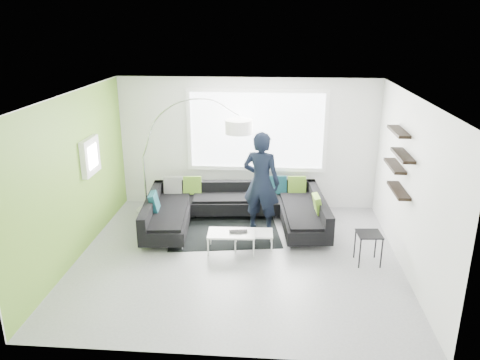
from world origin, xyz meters
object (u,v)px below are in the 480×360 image
(person, at_px, (261,182))
(laptop, at_px, (238,233))
(sectional_sofa, at_px, (235,212))
(coffee_table, at_px, (243,240))
(side_table, at_px, (368,248))
(arc_lamp, at_px, (143,156))

(person, distance_m, laptop, 1.18)
(person, bearing_deg, sectional_sofa, 7.04)
(coffee_table, relative_size, laptop, 3.07)
(coffee_table, bearing_deg, side_table, -11.50)
(arc_lamp, relative_size, side_table, 4.55)
(arc_lamp, xyz_separation_m, laptop, (2.11, -1.69, -0.87))
(person, bearing_deg, side_table, 164.00)
(coffee_table, xyz_separation_m, person, (0.29, 0.83, 0.81))
(side_table, xyz_separation_m, laptop, (-2.20, 0.23, 0.09))
(arc_lamp, distance_m, side_table, 4.82)
(arc_lamp, height_order, person, arc_lamp)
(coffee_table, bearing_deg, person, 68.11)
(coffee_table, bearing_deg, arc_lamp, 141.53)
(sectional_sofa, bearing_deg, laptop, -87.48)
(arc_lamp, bearing_deg, side_table, -13.94)
(side_table, distance_m, laptop, 2.22)
(sectional_sofa, bearing_deg, coffee_table, -82.66)
(coffee_table, xyz_separation_m, laptop, (-0.06, -0.11, 0.19))
(sectional_sofa, relative_size, arc_lamp, 1.47)
(arc_lamp, xyz_separation_m, side_table, (4.32, -1.92, -0.97))
(arc_lamp, distance_m, laptop, 2.84)
(coffee_table, bearing_deg, sectional_sofa, 100.32)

